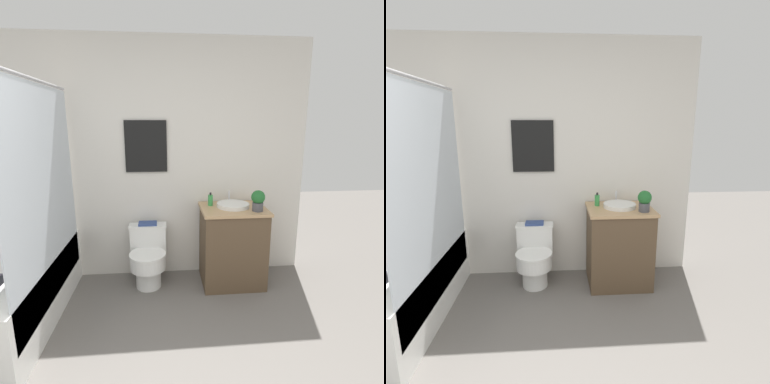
{
  "view_description": "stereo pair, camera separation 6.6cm",
  "coord_description": "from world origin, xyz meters",
  "views": [
    {
      "loc": [
        0.27,
        -0.87,
        1.66
      ],
      "look_at": [
        0.53,
        1.83,
        1.03
      ],
      "focal_mm": 28.0,
      "sensor_mm": 36.0,
      "label": 1
    },
    {
      "loc": [
        0.33,
        -0.87,
        1.66
      ],
      "look_at": [
        0.53,
        1.83,
        1.03
      ],
      "focal_mm": 28.0,
      "sensor_mm": 36.0,
      "label": 2
    }
  ],
  "objects": [
    {
      "name": "wall_back",
      "position": [
        0.0,
        2.3,
        1.25
      ],
      "size": [
        3.59,
        0.07,
        2.5
      ],
      "color": "silver",
      "rests_on": "ground_plane"
    },
    {
      "name": "soap_bottle",
      "position": [
        0.74,
        2.09,
        0.88
      ],
      "size": [
        0.05,
        0.05,
        0.14
      ],
      "color": "green",
      "rests_on": "vanity"
    },
    {
      "name": "vanity",
      "position": [
        0.96,
        2.0,
        0.41
      ],
      "size": [
        0.66,
        0.54,
        0.82
      ],
      "color": "brown",
      "rests_on": "ground_plane"
    },
    {
      "name": "shower_area",
      "position": [
        -0.96,
        1.51,
        0.32
      ],
      "size": [
        0.64,
        1.53,
        1.98
      ],
      "color": "white",
      "rests_on": "ground_plane"
    },
    {
      "name": "toilet",
      "position": [
        0.09,
        2.02,
        0.3
      ],
      "size": [
        0.39,
        0.48,
        0.61
      ],
      "color": "white",
      "rests_on": "ground_plane"
    },
    {
      "name": "sink",
      "position": [
        0.96,
        2.02,
        0.84
      ],
      "size": [
        0.33,
        0.36,
        0.13
      ],
      "color": "white",
      "rests_on": "vanity"
    },
    {
      "name": "potted_plant",
      "position": [
        1.17,
        1.86,
        0.93
      ],
      "size": [
        0.13,
        0.13,
        0.21
      ],
      "color": "#4C4C51",
      "rests_on": "vanity"
    },
    {
      "name": "book_on_tank",
      "position": [
        0.09,
        2.15,
        0.63
      ],
      "size": [
        0.19,
        0.12,
        0.02
      ],
      "color": "#33477F",
      "rests_on": "toilet"
    }
  ]
}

